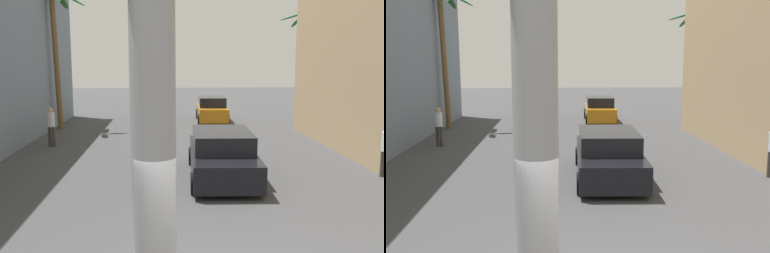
{
  "view_description": "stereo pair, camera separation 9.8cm",
  "coord_description": "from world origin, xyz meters",
  "views": [
    {
      "loc": [
        -0.77,
        -5.76,
        3.85
      ],
      "look_at": [
        0.0,
        6.37,
        1.96
      ],
      "focal_mm": 40.0,
      "sensor_mm": 36.0,
      "label": 1
    },
    {
      "loc": [
        -0.68,
        -5.77,
        3.85
      ],
      "look_at": [
        0.0,
        6.37,
        1.96
      ],
      "focal_mm": 40.0,
      "sensor_mm": 36.0,
      "label": 2
    }
  ],
  "objects": [
    {
      "name": "ground_plane",
      "position": [
        0.0,
        10.0,
        0.0
      ],
      "size": [
        89.57,
        89.57,
        0.0
      ],
      "primitive_type": "plane",
      "color": "#424244"
    },
    {
      "name": "car_lead",
      "position": [
        1.09,
        7.96,
        0.74
      ],
      "size": [
        2.3,
        5.19,
        1.56
      ],
      "color": "black",
      "rests_on": "ground"
    },
    {
      "name": "pedestrian_far_left",
      "position": [
        -5.86,
        13.48,
        1.04
      ],
      "size": [
        0.43,
        0.43,
        1.77
      ],
      "color": "#3F3833",
      "rests_on": "ground"
    },
    {
      "name": "palm_tree_far_right",
      "position": [
        7.65,
        19.41,
        4.63
      ],
      "size": [
        3.51,
        3.39,
        6.79
      ],
      "color": "brown",
      "rests_on": "ground"
    },
    {
      "name": "palm_tree_mid_right",
      "position": [
        6.9,
        12.25,
        5.32
      ],
      "size": [
        2.98,
        2.99,
        9.29
      ],
      "color": "brown",
      "rests_on": "ground"
    },
    {
      "name": "palm_tree_far_left",
      "position": [
        -6.68,
        18.47,
        4.94
      ],
      "size": [
        3.1,
        3.13,
        7.58
      ],
      "color": "brown",
      "rests_on": "ground"
    },
    {
      "name": "car_far",
      "position": [
        2.2,
        21.06,
        0.73
      ],
      "size": [
        2.01,
        4.29,
        1.56
      ],
      "color": "black",
      "rests_on": "ground"
    }
  ]
}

